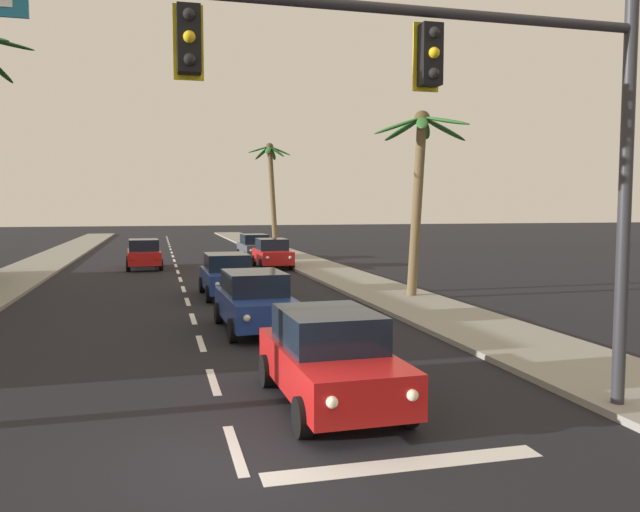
% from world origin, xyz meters
% --- Properties ---
extents(ground_plane, '(220.00, 220.00, 0.00)m').
position_xyz_m(ground_plane, '(0.00, 0.00, 0.00)').
color(ground_plane, black).
extents(sidewalk_right, '(3.20, 110.00, 0.14)m').
position_xyz_m(sidewalk_right, '(7.80, 20.00, 0.07)').
color(sidewalk_right, gray).
rests_on(sidewalk_right, ground).
extents(lane_markings, '(4.28, 87.21, 0.01)m').
position_xyz_m(lane_markings, '(0.41, 19.91, 0.00)').
color(lane_markings, silver).
rests_on(lane_markings, ground).
extents(traffic_signal_mast, '(11.20, 0.41, 7.20)m').
position_xyz_m(traffic_signal_mast, '(3.20, 0.63, 5.15)').
color(traffic_signal_mast, '#2D2D33').
rests_on(traffic_signal_mast, ground).
extents(sedan_lead_at_stop_bar, '(2.02, 4.48, 1.68)m').
position_xyz_m(sedan_lead_at_stop_bar, '(1.89, 2.23, 0.85)').
color(sedan_lead_at_stop_bar, red).
rests_on(sedan_lead_at_stop_bar, ground).
extents(sedan_third_in_queue, '(2.07, 4.50, 1.68)m').
position_xyz_m(sedan_third_in_queue, '(1.62, 9.30, 0.85)').
color(sedan_third_in_queue, navy).
rests_on(sedan_third_in_queue, ground).
extents(sedan_fifth_in_queue, '(2.00, 4.47, 1.68)m').
position_xyz_m(sedan_fifth_in_queue, '(1.59, 16.37, 0.85)').
color(sedan_fifth_in_queue, navy).
rests_on(sedan_fifth_in_queue, ground).
extents(sedan_oncoming_far, '(2.09, 4.51, 1.68)m').
position_xyz_m(sedan_oncoming_far, '(-1.80, 28.72, 0.85)').
color(sedan_oncoming_far, red).
rests_on(sedan_oncoming_far, ground).
extents(sedan_parked_nearest_kerb, '(2.04, 4.49, 1.68)m').
position_xyz_m(sedan_parked_nearest_kerb, '(5.24, 33.43, 0.85)').
color(sedan_parked_nearest_kerb, '#4C515B').
rests_on(sedan_parked_nearest_kerb, ground).
extents(sedan_parked_mid_kerb, '(1.97, 4.46, 1.68)m').
position_xyz_m(sedan_parked_mid_kerb, '(5.34, 27.37, 0.85)').
color(sedan_parked_mid_kerb, red).
rests_on(sedan_parked_mid_kerb, ground).
extents(palm_right_second, '(4.04, 3.89, 7.14)m').
position_xyz_m(palm_right_second, '(8.63, 13.99, 5.00)').
color(palm_right_second, brown).
rests_on(palm_right_second, ground).
extents(palm_right_farthest, '(3.34, 3.06, 8.38)m').
position_xyz_m(palm_right_farthest, '(7.56, 39.96, 5.52)').
color(palm_right_farthest, brown).
rests_on(palm_right_farthest, ground).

